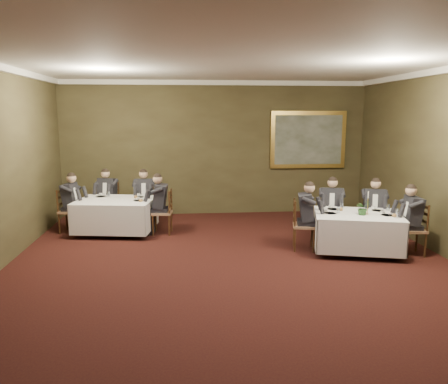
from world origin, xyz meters
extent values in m
plane|color=black|center=(0.00, 0.00, 0.00)|extent=(10.00, 10.00, 0.00)
cube|color=silver|center=(0.00, 0.00, 3.50)|extent=(8.00, 10.00, 0.10)
cube|color=#352E1A|center=(0.00, 5.00, 1.75)|extent=(8.00, 0.10, 3.50)
cube|color=#352E1A|center=(0.00, -5.00, 1.75)|extent=(8.00, 0.10, 3.50)
cube|color=white|center=(0.00, 4.95, 3.44)|extent=(8.00, 0.10, 0.12)
cube|color=#32190D|center=(2.49, 1.37, 0.73)|extent=(1.78, 1.50, 0.04)
cube|color=white|center=(2.49, 1.37, 0.76)|extent=(1.85, 1.58, 0.02)
cube|color=white|center=(2.49, 1.37, 0.42)|extent=(1.88, 1.60, 0.65)
cube|color=#32190D|center=(-2.37, 3.21, 0.73)|extent=(1.77, 1.44, 0.04)
cube|color=white|center=(-2.37, 3.21, 0.76)|extent=(1.84, 1.51, 0.02)
cube|color=white|center=(-2.37, 3.21, 0.42)|extent=(1.86, 1.53, 0.65)
cube|color=#8A6546|center=(2.27, 2.28, 0.48)|extent=(0.53, 0.52, 0.05)
cube|color=#32190D|center=(2.32, 2.46, 0.73)|extent=(0.38, 0.13, 0.54)
cube|color=black|center=(2.27, 2.28, 0.86)|extent=(0.49, 0.41, 0.55)
sphere|color=tan|center=(2.27, 2.28, 1.24)|extent=(0.26, 0.26, 0.21)
cube|color=#8A6546|center=(3.11, 2.06, 0.48)|extent=(0.54, 0.53, 0.05)
cube|color=#32190D|center=(3.16, 2.24, 0.73)|extent=(0.37, 0.14, 0.54)
cube|color=black|center=(3.11, 2.06, 0.86)|extent=(0.49, 0.42, 0.55)
sphere|color=tan|center=(3.11, 2.06, 1.24)|extent=(0.26, 0.26, 0.21)
cube|color=#8A6546|center=(1.50, 1.62, 0.48)|extent=(0.50, 0.52, 0.05)
cube|color=#32190D|center=(1.32, 1.66, 0.73)|extent=(0.11, 0.38, 0.54)
cube|color=black|center=(1.50, 1.62, 0.86)|extent=(0.39, 0.47, 0.55)
sphere|color=tan|center=(1.50, 1.62, 1.24)|extent=(0.25, 0.25, 0.21)
cube|color=#8A6546|center=(3.47, 1.12, 0.48)|extent=(0.46, 0.48, 0.05)
cube|color=#32190D|center=(3.66, 1.10, 0.73)|extent=(0.07, 0.38, 0.54)
cube|color=black|center=(3.47, 1.12, 0.86)|extent=(0.35, 0.45, 0.55)
sphere|color=tan|center=(3.47, 1.12, 1.24)|extent=(0.23, 0.23, 0.21)
cube|color=#8A6546|center=(-2.69, 4.12, 0.48)|extent=(0.55, 0.54, 0.05)
cube|color=#32190D|center=(-2.63, 4.30, 0.73)|extent=(0.37, 0.15, 0.54)
cube|color=black|center=(-2.69, 4.12, 0.86)|extent=(0.50, 0.43, 0.55)
sphere|color=tan|center=(-2.69, 4.12, 1.24)|extent=(0.27, 0.27, 0.21)
cube|color=#8A6546|center=(-1.80, 3.98, 0.48)|extent=(0.45, 0.43, 0.05)
cube|color=#32190D|center=(-1.79, 4.17, 0.73)|extent=(0.38, 0.04, 0.54)
cube|color=black|center=(-1.80, 3.98, 0.86)|extent=(0.43, 0.32, 0.55)
sphere|color=tan|center=(-1.80, 3.98, 1.24)|extent=(0.22, 0.22, 0.21)
cube|color=#8A6546|center=(-1.33, 3.04, 0.48)|extent=(0.46, 0.48, 0.05)
cube|color=#32190D|center=(-1.15, 3.02, 0.73)|extent=(0.07, 0.38, 0.54)
cube|color=black|center=(-1.33, 3.04, 0.86)|extent=(0.35, 0.45, 0.55)
sphere|color=tan|center=(-1.33, 3.04, 1.24)|extent=(0.23, 0.23, 0.21)
cube|color=#8A6546|center=(-3.41, 3.37, 0.48)|extent=(0.49, 0.50, 0.05)
cube|color=#32190D|center=(-3.60, 3.40, 0.73)|extent=(0.09, 0.38, 0.54)
cube|color=black|center=(-3.41, 3.37, 0.86)|extent=(0.38, 0.47, 0.55)
sphere|color=tan|center=(-3.41, 3.37, 1.24)|extent=(0.24, 0.24, 0.21)
imported|color=#2D5926|center=(2.53, 1.27, 0.91)|extent=(0.32, 0.29, 0.29)
cylinder|color=gold|center=(2.64, 1.31, 0.77)|extent=(0.07, 0.07, 0.02)
cylinder|color=gold|center=(2.64, 1.31, 0.94)|extent=(0.02, 0.02, 0.30)
cylinder|color=white|center=(2.64, 1.31, 1.15)|extent=(0.02, 0.02, 0.13)
cylinder|color=white|center=(2.15, 1.81, 0.77)|extent=(0.25, 0.25, 0.01)
cylinder|color=white|center=(2.15, 1.96, 0.80)|extent=(0.08, 0.08, 0.05)
cylinder|color=white|center=(2.32, 1.81, 0.83)|extent=(0.06, 0.06, 0.14)
cylinder|color=white|center=(-2.76, 3.63, 0.77)|extent=(0.25, 0.25, 0.01)
cylinder|color=white|center=(-2.76, 3.78, 0.80)|extent=(0.08, 0.08, 0.05)
cylinder|color=white|center=(-2.59, 3.63, 0.83)|extent=(0.06, 0.06, 0.14)
cube|color=gold|center=(2.49, 4.94, 1.97)|extent=(2.03, 0.08, 1.52)
cube|color=#3C432C|center=(2.49, 4.90, 1.97)|extent=(1.81, 0.01, 1.30)
camera|label=1|loc=(-0.83, -6.53, 2.65)|focal=35.00mm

